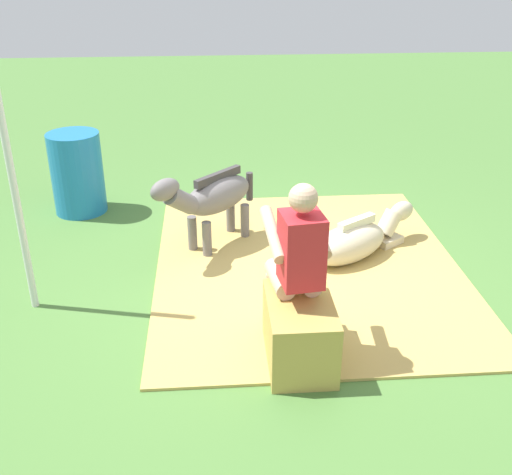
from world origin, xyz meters
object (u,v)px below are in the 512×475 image
(hay_bale, at_px, (300,332))
(pony_lying, at_px, (357,240))
(pony_standing, at_px, (212,198))
(water_barrel, at_px, (77,173))
(tent_pole_left, at_px, (12,174))
(person_seated, at_px, (296,259))

(hay_bale, height_order, pony_lying, hay_bale)
(pony_standing, relative_size, water_barrel, 1.17)
(tent_pole_left, bearing_deg, water_barrel, -1.07)
(tent_pole_left, bearing_deg, pony_lying, -77.17)
(pony_lying, bearing_deg, water_barrel, 64.57)
(person_seated, relative_size, water_barrel, 1.51)
(pony_standing, height_order, tent_pole_left, tent_pole_left)
(person_seated, xyz_separation_m, water_barrel, (2.78, 2.08, -0.31))
(pony_standing, height_order, water_barrel, water_barrel)
(hay_bale, height_order, pony_standing, pony_standing)
(tent_pole_left, bearing_deg, hay_bale, -113.29)
(hay_bale, height_order, person_seated, person_seated)
(person_seated, relative_size, tent_pole_left, 0.58)
(hay_bale, relative_size, pony_standing, 0.69)
(hay_bale, distance_m, person_seated, 0.54)
(hay_bale, relative_size, tent_pole_left, 0.31)
(pony_standing, bearing_deg, person_seated, -161.35)
(hay_bale, relative_size, water_barrel, 0.81)
(person_seated, relative_size, pony_standing, 1.29)
(hay_bale, xyz_separation_m, pony_standing, (1.90, 0.60, 0.29))
(pony_standing, bearing_deg, water_barrel, 55.03)
(pony_lying, height_order, tent_pole_left, tent_pole_left)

